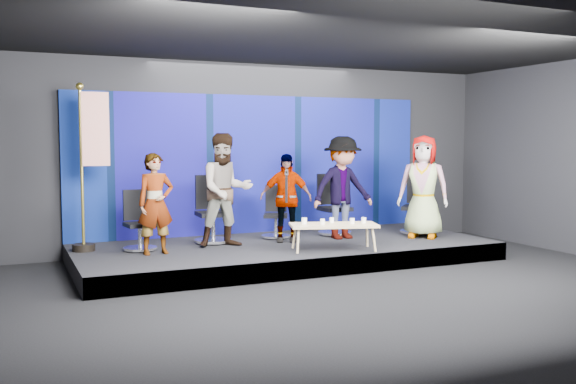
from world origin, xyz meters
The scene contains 21 objects.
ground centered at (0.00, 0.00, 0.00)m, with size 10.00×10.00×0.00m, color black.
room_walls centered at (0.00, 0.00, 2.43)m, with size 10.02×8.02×3.51m.
riser centered at (0.00, 2.50, 0.15)m, with size 7.00×3.00×0.30m, color black.
backdrop centered at (0.00, 3.95, 1.60)m, with size 7.00×0.08×2.60m, color navy.
chair_a centered at (-2.43, 2.82, 0.62)m, with size 0.60×0.60×0.97m.
panelist_a centered at (-2.25, 2.35, 1.08)m, with size 0.57×0.37×1.56m, color black.
chair_b centered at (-1.12, 3.08, 0.68)m, with size 0.68×0.68×1.16m.
panelist_b centered at (-1.04, 2.58, 1.24)m, with size 0.91×0.71×1.88m, color black.
chair_c centered at (0.09, 3.14, 0.61)m, with size 0.70×0.70×0.94m.
panelist_c centered at (0.07, 2.65, 1.06)m, with size 0.89×0.37×1.52m, color black.
chair_d centered at (1.22, 3.06, 0.67)m, with size 0.66×0.66×1.13m.
panelist_d centered at (1.14, 2.56, 1.21)m, with size 1.18×0.68×1.83m, color black.
chair_e centered at (2.74, 2.54, 0.67)m, with size 0.91×0.91×1.14m.
panelist_e centered at (2.53, 2.08, 1.22)m, with size 0.90×0.59×1.85m, color black.
coffee_table centered at (0.42, 1.54, 0.69)m, with size 1.49×0.97×0.42m.
mug_a centered at (-0.03, 1.70, 0.78)m, with size 0.09×0.09×0.10m, color white.
mug_b centered at (0.23, 1.56, 0.77)m, with size 0.07×0.07×0.09m, color white.
mug_c centered at (0.45, 1.67, 0.77)m, with size 0.07×0.07×0.08m, color white.
mug_d centered at (0.69, 1.42, 0.77)m, with size 0.08×0.08×0.09m, color white.
mug_e centered at (0.91, 1.43, 0.77)m, with size 0.08×0.08×0.09m, color white.
flag_stand centered at (-3.12, 3.07, 1.71)m, with size 0.61×0.35×2.66m.
Camera 1 is at (-4.39, -7.45, 2.06)m, focal length 40.00 mm.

